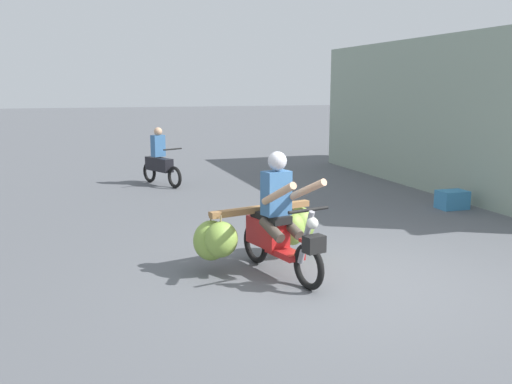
% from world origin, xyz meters
% --- Properties ---
extents(ground_plane, '(120.00, 120.00, 0.00)m').
position_xyz_m(ground_plane, '(0.00, 0.00, 0.00)').
color(ground_plane, '#56595E').
extents(motorbike_main_loaded, '(1.87, 1.92, 1.58)m').
position_xyz_m(motorbike_main_loaded, '(-0.76, 0.82, 0.53)').
color(motorbike_main_loaded, black).
rests_on(motorbike_main_loaded, ground).
extents(motorbike_distant_ahead_left, '(0.82, 1.50, 1.40)m').
position_xyz_m(motorbike_distant_ahead_left, '(-1.15, 7.65, 0.57)').
color(motorbike_distant_ahead_left, black).
rests_on(motorbike_distant_ahead_left, ground).
extents(shopfront_building, '(4.10, 9.84, 3.47)m').
position_xyz_m(shopfront_building, '(6.55, 5.38, 1.73)').
color(shopfront_building, gray).
rests_on(shopfront_building, ground).
extents(produce_crate, '(0.56, 0.40, 0.36)m').
position_xyz_m(produce_crate, '(3.91, 3.14, 0.18)').
color(produce_crate, teal).
rests_on(produce_crate, ground).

